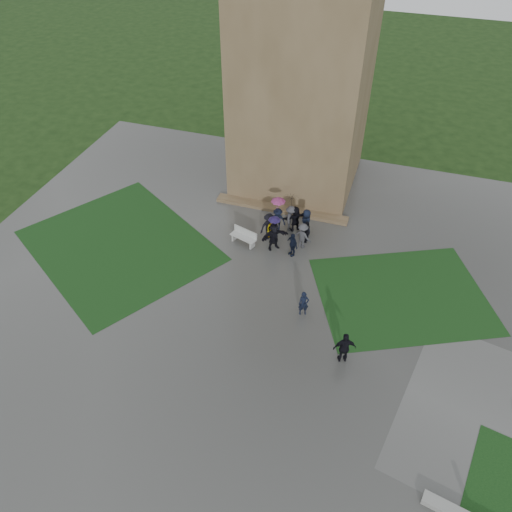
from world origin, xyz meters
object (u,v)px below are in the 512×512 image
(tower, at_px, (305,52))
(pedestrian_near, at_px, (345,348))
(bench, at_px, (244,237))
(pedestrian_mid, at_px, (304,304))

(tower, height_order, pedestrian_near, tower)
(bench, distance_m, pedestrian_mid, 6.69)
(pedestrian_mid, relative_size, pedestrian_near, 0.80)
(tower, xyz_separation_m, pedestrian_mid, (3.61, -12.98, -8.23))
(tower, distance_m, bench, 12.00)
(tower, relative_size, bench, 10.11)
(bench, relative_size, pedestrian_near, 0.95)
(tower, bearing_deg, pedestrian_near, -68.09)
(pedestrian_near, bearing_deg, pedestrian_mid, -63.97)
(tower, distance_m, pedestrian_mid, 15.79)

